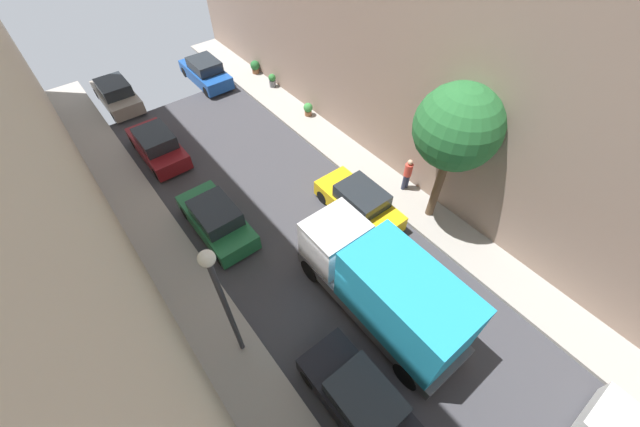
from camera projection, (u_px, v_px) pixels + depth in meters
name	position (u px, v px, depth m)	size (l,w,h in m)	color
ground	(344.00, 277.00, 14.75)	(32.00, 32.00, 0.00)	#38383D
sidewalk_left	(233.00, 355.00, 12.65)	(2.00, 44.00, 0.15)	gray
sidewalk_right	(427.00, 216.00, 16.74)	(2.00, 44.00, 0.15)	gray
parked_car_left_2	(361.00, 401.00, 11.11)	(1.78, 4.20, 1.57)	black
parked_car_left_3	(217.00, 220.00, 15.76)	(1.78, 4.20, 1.57)	#1E6638
parked_car_left_4	(157.00, 146.00, 19.02)	(1.78, 4.20, 1.57)	maroon
parked_car_left_5	(117.00, 94.00, 22.19)	(1.78, 4.20, 1.57)	gray
parked_car_right_1	(359.00, 203.00, 16.40)	(1.78, 4.20, 1.57)	gold
parked_car_right_2	(206.00, 72.00, 23.93)	(1.78, 4.20, 1.57)	#194799
delivery_truck	(385.00, 289.00, 12.39)	(2.26, 6.60, 3.38)	#4C4C51
pedestrian	(408.00, 173.00, 17.13)	(0.40, 0.36, 1.72)	#2D334C
street_tree_1	(457.00, 128.00, 13.30)	(3.20, 3.20, 6.25)	brown
potted_plant_0	(308.00, 109.00, 21.48)	(0.53, 0.53, 0.77)	brown
potted_plant_1	(272.00, 80.00, 23.54)	(0.46, 0.46, 0.83)	slate
potted_plant_4	(255.00, 66.00, 24.67)	(0.61, 0.61, 0.83)	brown
lamp_post	(221.00, 294.00, 10.00)	(0.44, 0.44, 5.58)	#333338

